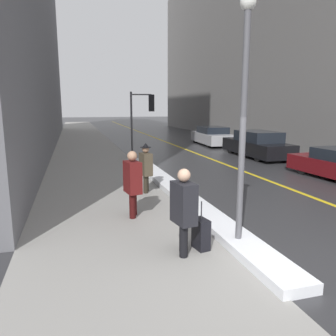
{
  "coord_description": "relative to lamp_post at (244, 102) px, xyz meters",
  "views": [
    {
      "loc": [
        -2.82,
        -4.36,
        2.7
      ],
      "look_at": [
        -0.4,
        4.0,
        1.05
      ],
      "focal_mm": 35.0,
      "sensor_mm": 36.0,
      "label": 1
    }
  ],
  "objects": [
    {
      "name": "sidewalk_slab",
      "position": [
        -2.16,
        13.99,
        -2.76
      ],
      "size": [
        4.0,
        80.0,
        0.01
      ],
      "color": "gray",
      "rests_on": "ground"
    },
    {
      "name": "lamp_post",
      "position": [
        0.0,
        0.0,
        0.0
      ],
      "size": [
        0.28,
        0.28,
        4.58
      ],
      "color": "#515156",
      "rests_on": "ground"
    },
    {
      "name": "snow_bank_curb",
      "position": [
        0.05,
        4.27,
        -2.67
      ],
      "size": [
        0.67,
        12.24,
        0.18
      ],
      "color": "white",
      "rests_on": "ground"
    },
    {
      "name": "pedestrian_with_shoulder_bag",
      "position": [
        -1.65,
        2.32,
        -1.85
      ],
      "size": [
        0.4,
        0.77,
        1.65
      ],
      "rotation": [
        0.0,
        0.0,
        -1.4
      ],
      "color": "#340C0C",
      "rests_on": "ground"
    },
    {
      "name": "parked_car_black",
      "position": [
        6.54,
        10.18,
        -2.11
      ],
      "size": [
        1.84,
        4.89,
        1.39
      ],
      "rotation": [
        0.0,
        0.0,
        1.56
      ],
      "color": "black",
      "rests_on": "ground"
    },
    {
      "name": "road_centre_stripe",
      "position": [
        3.84,
        13.99,
        -2.76
      ],
      "size": [
        0.16,
        80.0,
        0.0
      ],
      "color": "gold",
      "rests_on": "ground"
    },
    {
      "name": "rolling_suitcase",
      "position": [
        -0.74,
        0.1,
        -2.46
      ],
      "size": [
        0.28,
        0.39,
        0.95
      ],
      "rotation": [
        0.0,
        0.0,
        -1.4
      ],
      "color": "black",
      "rests_on": "ground"
    },
    {
      "name": "pedestrian_in_glasses",
      "position": [
        -1.13,
        -0.01,
        -1.87
      ],
      "size": [
        0.39,
        0.57,
        1.61
      ],
      "rotation": [
        0.0,
        0.0,
        -1.4
      ],
      "color": "black",
      "rests_on": "ground"
    },
    {
      "name": "building_facade_right",
      "position": [
        12.84,
        20.99,
        5.37
      ],
      "size": [
        6.0,
        36.0,
        16.26
      ],
      "color": "slate",
      "rests_on": "ground"
    },
    {
      "name": "pedestrian_in_fedora",
      "position": [
        -0.84,
        4.5,
        -1.9
      ],
      "size": [
        0.36,
        0.52,
        1.58
      ],
      "rotation": [
        0.0,
        0.0,
        -1.4
      ],
      "color": "#2A241B",
      "rests_on": "ground"
    },
    {
      "name": "parked_car_silver",
      "position": [
        6.45,
        15.97,
        -2.14
      ],
      "size": [
        1.98,
        4.57,
        1.29
      ],
      "rotation": [
        0.0,
        0.0,
        1.52
      ],
      "color": "#B2B2B7",
      "rests_on": "ground"
    },
    {
      "name": "traffic_light_near",
      "position": [
        0.82,
        12.38,
        -0.26
      ],
      "size": [
        1.31,
        0.33,
        3.47
      ],
      "rotation": [
        0.0,
        0.0,
        -0.14
      ],
      "color": "#515156",
      "rests_on": "ground"
    },
    {
      "name": "ground_plane",
      "position": [
        -0.16,
        -1.01,
        -2.76
      ],
      "size": [
        160.0,
        160.0,
        0.0
      ],
      "primitive_type": "plane",
      "color": "#2D2D30"
    }
  ]
}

